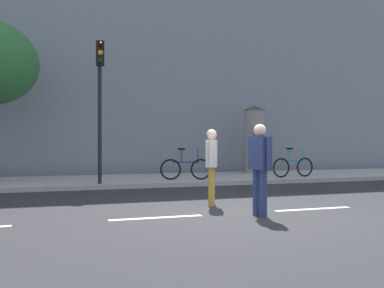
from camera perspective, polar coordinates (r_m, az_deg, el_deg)
ground_plane at (r=8.34m, az=6.73°, el=-9.67°), size 80.00×80.00×0.00m
sidewalk_curb at (r=14.95m, az=-4.25°, el=-5.01°), size 36.00×4.00×0.15m
lane_markings at (r=8.34m, az=6.73°, el=-9.64°), size 25.80×0.16×0.01m
building_backdrop at (r=20.19m, az=-7.49°, el=11.48°), size 36.00×5.00×10.77m
traffic_light at (r=12.90m, az=-12.85°, el=7.63°), size 0.24×0.45×4.39m
poster_column at (r=17.28m, az=8.78°, el=0.75°), size 0.92×0.92×2.86m
pedestrian_near_pole at (r=7.98m, az=9.54°, el=-2.42°), size 0.32×0.62×1.79m
pedestrian_in_light_jacket at (r=9.20m, az=2.77°, el=-2.33°), size 0.40×0.58×1.73m
pedestrian_with_bag at (r=16.15m, az=2.76°, el=-0.91°), size 0.26×0.59×1.66m
bicycle_leaning at (r=13.95m, az=-0.88°, el=-3.47°), size 1.74×0.44×1.09m
bicycle_upright at (r=15.50m, az=14.08°, el=-3.11°), size 1.77×0.20×1.09m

